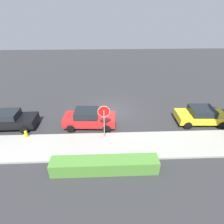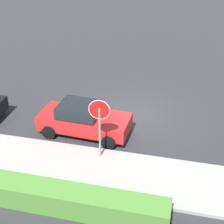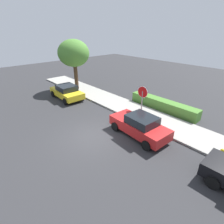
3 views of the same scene
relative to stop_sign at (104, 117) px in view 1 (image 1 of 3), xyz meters
name	(u,v)px [view 1 (image 1 of 3)]	position (x,y,z in m)	size (l,w,h in m)	color
ground_plane	(112,111)	(-0.77, -4.12, -1.98)	(60.00, 60.00, 0.00)	#2D2D30
sidewalk_curb	(115,145)	(-0.77, 0.92, -1.91)	(32.00, 2.83, 0.14)	#9E9B93
stop_sign	(104,117)	(0.00, 0.00, 0.00)	(0.88, 0.08, 2.83)	gray
parked_car_red	(89,118)	(1.27, -1.72, -1.22)	(4.33, 2.14, 1.52)	red
parked_car_black	(7,120)	(7.93, -1.76, -1.23)	(4.55, 2.00, 1.47)	black
parked_car_yellow	(201,115)	(-8.28, -1.86, -1.25)	(4.20, 2.22, 1.43)	yellow
fire_hydrant	(26,135)	(5.94, -0.24, -1.62)	(0.30, 0.22, 0.72)	gold
front_yard_hedge	(105,165)	(-0.01, 3.10, -1.52)	(6.45, 0.96, 0.91)	#4C8433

